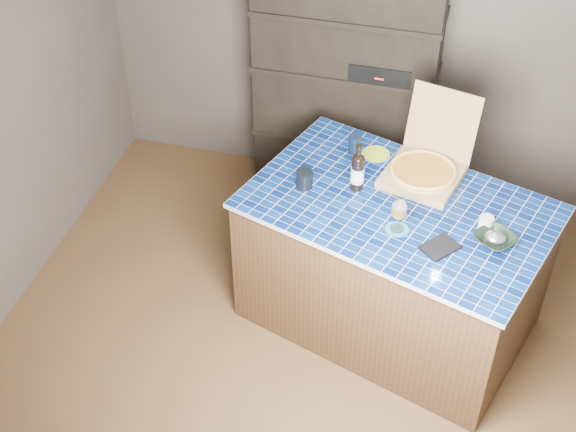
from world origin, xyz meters
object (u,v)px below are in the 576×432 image
(mead_bottle, at_px, (358,171))
(bowl, at_px, (495,240))
(dvd_case, at_px, (440,247))
(kitchen_island, at_px, (392,264))
(pizza_box, at_px, (425,168))
(wine_glass, at_px, (399,210))

(mead_bottle, height_order, bowl, mead_bottle)
(dvd_case, height_order, bowl, bowl)
(kitchen_island, bearing_deg, bowl, -0.64)
(kitchen_island, height_order, pizza_box, pizza_box)
(pizza_box, relative_size, dvd_case, 3.09)
(dvd_case, relative_size, bowl, 0.94)
(dvd_case, bearing_deg, bowl, 62.24)
(kitchen_island, height_order, wine_glass, wine_glass)
(kitchen_island, bearing_deg, dvd_case, -30.72)
(kitchen_island, relative_size, pizza_box, 3.22)
(kitchen_island, bearing_deg, mead_bottle, 178.88)
(mead_bottle, bearing_deg, bowl, -18.82)
(kitchen_island, relative_size, wine_glass, 9.84)
(kitchen_island, xyz_separation_m, wine_glass, (0.02, -0.21, 0.59))
(dvd_case, xyz_separation_m, bowl, (0.27, 0.12, 0.02))
(mead_bottle, bearing_deg, pizza_box, 29.53)
(kitchen_island, distance_m, pizza_box, 0.60)
(kitchen_island, height_order, mead_bottle, mead_bottle)
(pizza_box, bearing_deg, bowl, -33.15)
(kitchen_island, distance_m, dvd_case, 0.60)
(wine_glass, bearing_deg, bowl, 3.06)
(mead_bottle, distance_m, dvd_case, 0.66)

